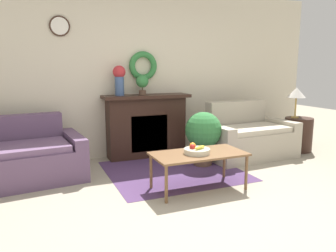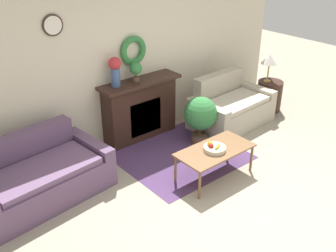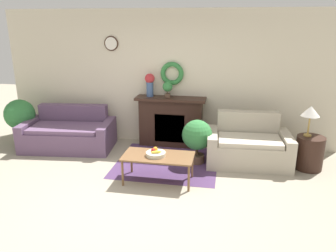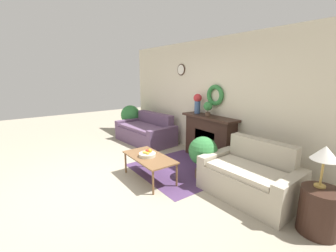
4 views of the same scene
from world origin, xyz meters
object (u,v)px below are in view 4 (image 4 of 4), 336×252
Objects in this scene: coffee_table at (149,159)px; potted_plant_floor_by_loveseat at (203,153)px; loveseat_right at (250,178)px; vase_on_mantel_left at (198,102)px; fruit_bowl at (147,154)px; side_table_by_loveseat at (320,211)px; couch_left at (146,132)px; table_lamp at (325,154)px; potted_plant_floor_by_couch at (130,116)px; fireplace at (209,138)px; potted_plant_on_mantel at (208,107)px.

potted_plant_floor_by_loveseat is at bearing 58.15° from coffee_table.
vase_on_mantel_left reaches higher than loveseat_right.
fruit_bowl is 0.53× the size of side_table_by_loveseat.
vase_on_mantel_left is at bearing 12.01° from couch_left.
table_lamp reaches higher than couch_left.
potted_plant_floor_by_couch is (-5.58, 0.20, -0.41)m from table_lamp.
table_lamp is (2.49, -0.65, 0.49)m from fireplace.
coffee_table is 1.82m from potted_plant_on_mantel.
loveseat_right is 2.57× the size of side_table_by_loveseat.
coffee_table is (0.09, -1.65, -0.10)m from fireplace.
vase_on_mantel_left reaches higher than coffee_table.
coffee_table is 3.40m from potted_plant_floor_by_couch.
potted_plant_on_mantel reaches higher than side_table_by_loveseat.
couch_left is 3.52m from loveseat_right.
couch_left reaches higher than potted_plant_floor_by_loveseat.
fireplace is at bearing 12.70° from potted_plant_on_mantel.
potted_plant_floor_by_couch is at bearing -171.87° from potted_plant_on_mantel.
fireplace is 1.66m from fruit_bowl.
loveseat_right is 1.20m from table_lamp.
loveseat_right is 2.86× the size of table_lamp.
table_lamp is (2.41, 1.00, 0.60)m from coffee_table.
coffee_table is at bearing -20.67° from potted_plant_floor_by_couch.
potted_plant_floor_by_couch is (-5.64, 0.25, 0.31)m from side_table_by_loveseat.
coffee_table is at bearing -86.91° from fireplace.
fireplace is at bearing 164.73° from side_table_by_loveseat.
fruit_bowl is at bearing -88.22° from fireplace.
side_table_by_loveseat is (2.46, 0.95, -0.12)m from coffee_table.
potted_plant_floor_by_couch is at bearing 174.83° from loveseat_right.
table_lamp is at bearing 4.47° from potted_plant_floor_by_loveseat.
loveseat_right is 1.60× the size of potted_plant_floor_by_couch.
loveseat_right is at bearing 10.56° from potted_plant_floor_by_loveseat.
potted_plant_floor_by_couch is at bearing 159.33° from coffee_table.
potted_plant_floor_by_loveseat is (0.56, 0.86, 0.01)m from fruit_bowl.
potted_plant_floor_by_loveseat is at bearing -52.29° from fireplace.
loveseat_right is 0.94m from potted_plant_floor_by_loveseat.
vase_on_mantel_left reaches higher than table_lamp.
vase_on_mantel_left is (-0.48, 1.67, 0.80)m from fruit_bowl.
side_table_by_loveseat is at bearing -8.40° from couch_left.
loveseat_right reaches higher than potted_plant_floor_by_loveseat.
couch_left is 5.97× the size of fruit_bowl.
potted_plant_floor_by_loveseat is (-1.88, -0.15, -0.51)m from table_lamp.
table_lamp is at bearing -13.95° from potted_plant_on_mantel.
loveseat_right is (1.52, -0.63, -0.20)m from fireplace.
potted_plant_on_mantel is at bearing 130.99° from potted_plant_floor_by_loveseat.
table_lamp reaches higher than potted_plant_floor_by_loveseat.
couch_left is 1.66× the size of coffee_table.
coffee_table is 1.39× the size of potted_plant_floor_by_loveseat.
fruit_bowl is 1.03m from potted_plant_floor_by_loveseat.
side_table_by_loveseat is at bearing -14.62° from potted_plant_on_mantel.
fruit_bowl is at bearing -73.96° from vase_on_mantel_left.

